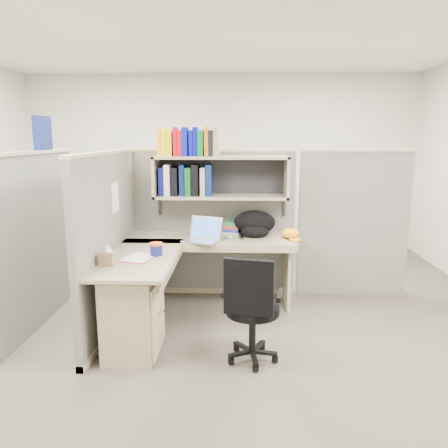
{
  "coord_description": "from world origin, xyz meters",
  "views": [
    {
      "loc": [
        0.29,
        -3.86,
        1.75
      ],
      "look_at": [
        0.15,
        0.25,
        0.93
      ],
      "focal_mm": 35.0,
      "sensor_mm": 36.0,
      "label": 1
    }
  ],
  "objects_px": {
    "desk": "(158,291)",
    "snack_canister": "(156,249)",
    "laptop": "(201,230)",
    "task_chair": "(252,326)",
    "backpack": "(255,224)"
  },
  "relations": [
    {
      "from": "desk",
      "to": "snack_canister",
      "type": "relative_size",
      "value": 15.21
    },
    {
      "from": "laptop",
      "to": "snack_canister",
      "type": "relative_size",
      "value": 2.98
    },
    {
      "from": "desk",
      "to": "task_chair",
      "type": "height_order",
      "value": "task_chair"
    },
    {
      "from": "desk",
      "to": "snack_canister",
      "type": "bearing_deg",
      "value": 102.63
    },
    {
      "from": "laptop",
      "to": "desk",
      "type": "bearing_deg",
      "value": -95.53
    },
    {
      "from": "backpack",
      "to": "desk",
      "type": "bearing_deg",
      "value": -117.15
    },
    {
      "from": "desk",
      "to": "laptop",
      "type": "xyz_separation_m",
      "value": [
        0.32,
        0.64,
        0.41
      ]
    },
    {
      "from": "desk",
      "to": "task_chair",
      "type": "relative_size",
      "value": 1.96
    },
    {
      "from": "desk",
      "to": "laptop",
      "type": "bearing_deg",
      "value": 63.08
    },
    {
      "from": "snack_canister",
      "to": "task_chair",
      "type": "relative_size",
      "value": 0.13
    },
    {
      "from": "laptop",
      "to": "task_chair",
      "type": "relative_size",
      "value": 0.38
    },
    {
      "from": "snack_canister",
      "to": "task_chair",
      "type": "height_order",
      "value": "task_chair"
    },
    {
      "from": "backpack",
      "to": "task_chair",
      "type": "height_order",
      "value": "backpack"
    },
    {
      "from": "backpack",
      "to": "snack_canister",
      "type": "height_order",
      "value": "backpack"
    },
    {
      "from": "backpack",
      "to": "task_chair",
      "type": "xyz_separation_m",
      "value": [
        -0.06,
        -1.32,
        -0.55
      ]
    }
  ]
}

